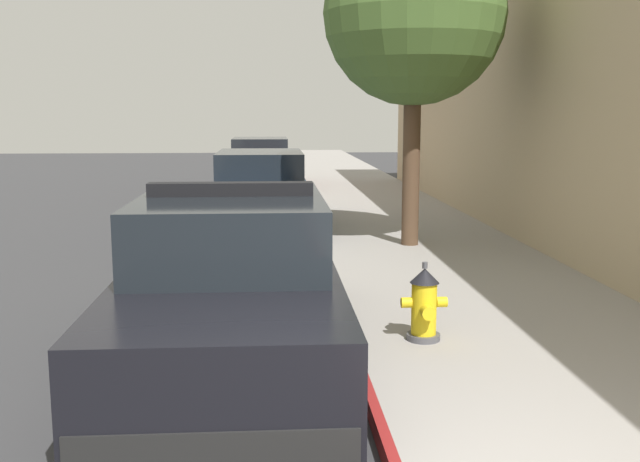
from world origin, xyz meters
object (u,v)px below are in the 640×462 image
Objects in this scene: fire_hydrant at (424,304)px; street_tree at (414,15)px; police_cruiser at (232,285)px; parked_car_silver_ahead at (260,193)px; parked_car_dark_far at (260,165)px.

fire_hydrant is 6.15m from street_tree.
police_cruiser is 0.94× the size of street_tree.
street_tree reaches higher than parked_car_silver_ahead.
street_tree is (2.60, -10.59, 3.10)m from parked_car_dark_far.
police_cruiser reaches higher than parked_car_dark_far.
parked_car_dark_far is at bearing 103.80° from street_tree.
parked_car_dark_far is 11.33m from street_tree.
fire_hydrant is (1.81, 0.12, -0.25)m from police_cruiser.
parked_car_silver_ahead is 7.84m from fire_hydrant.
police_cruiser is 6.62m from street_tree.
parked_car_dark_far is 6.37× the size of fire_hydrant.
street_tree is (2.50, -2.56, 3.10)m from parked_car_silver_ahead.
parked_car_silver_ahead is 8.03m from parked_car_dark_far.
police_cruiser is 1.00× the size of parked_car_dark_far.
police_cruiser is 15.80m from parked_car_dark_far.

